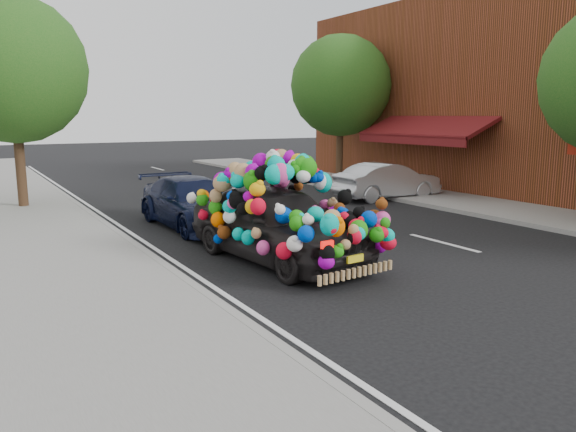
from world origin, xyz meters
The scene contains 10 objects.
ground centered at (0.00, 0.00, 0.00)m, with size 100.00×100.00×0.00m, color black.
sidewalk centered at (-4.30, 0.00, 0.06)m, with size 4.00×60.00×0.12m, color gray.
kerb centered at (-2.35, 0.00, 0.07)m, with size 0.15×60.00×0.13m, color gray.
footpath_far centered at (8.20, 3.00, 0.06)m, with size 3.00×40.00×0.12m, color gray.
lane_markings centered at (3.60, 0.00, 0.01)m, with size 6.00×50.00×0.01m, color silver, non-canonical shape.
tree_near_sidewalk centered at (-3.80, 9.50, 4.02)m, with size 4.20×4.20×6.13m.
tree_far_b centered at (8.00, 10.00, 3.89)m, with size 4.00×4.00×5.90m.
plush_art_car centered at (-0.25, 0.59, 1.08)m, with size 2.54×4.68×2.11m.
navy_sedan centered at (-0.41, 4.50, 0.61)m, with size 1.71×4.22×1.22m, color black.
silver_hatchback centered at (6.86, 5.68, 0.60)m, with size 1.27×3.65×1.20m, color #B0B3B8.
Camera 1 is at (-5.42, -8.55, 2.76)m, focal length 35.00 mm.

